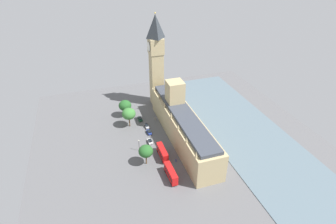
% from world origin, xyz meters
% --- Properties ---
extents(ground_plane, '(138.49, 138.49, 0.00)m').
position_xyz_m(ground_plane, '(0.00, 0.00, 0.00)').
color(ground_plane, '#565659').
extents(river_thames, '(38.57, 124.64, 0.25)m').
position_xyz_m(river_thames, '(-34.96, 0.00, 0.12)').
color(river_thames, slate).
rests_on(river_thames, ground).
extents(parliament_building, '(12.92, 65.31, 25.93)m').
position_xyz_m(parliament_building, '(-1.99, -1.41, 8.05)').
color(parliament_building, tan).
rests_on(parliament_building, ground).
extents(clock_tower, '(7.94, 7.94, 53.12)m').
position_xyz_m(clock_tower, '(-0.29, -39.05, 27.47)').
color(clock_tower, tan).
rests_on(clock_tower, ground).
extents(car_dark_green_opposite_hall, '(1.92, 4.44, 1.74)m').
position_xyz_m(car_dark_green_opposite_hall, '(14.17, -22.90, 0.89)').
color(car_dark_green_opposite_hall, '#19472D').
rests_on(car_dark_green_opposite_hall, ground).
extents(car_silver_corner, '(1.96, 4.65, 1.74)m').
position_xyz_m(car_silver_corner, '(12.43, -15.03, 0.89)').
color(car_silver_corner, '#B7B7BC').
rests_on(car_silver_corner, ground).
extents(car_blue_under_trees, '(2.11, 4.31, 1.74)m').
position_xyz_m(car_blue_under_trees, '(12.64, -9.28, 0.89)').
color(car_blue_under_trees, navy).
rests_on(car_blue_under_trees, ground).
extents(car_white_midblock, '(1.95, 4.07, 1.74)m').
position_xyz_m(car_white_midblock, '(14.19, -1.66, 0.89)').
color(car_white_midblock, silver).
rests_on(car_white_midblock, ground).
extents(double_decker_bus_leading, '(2.73, 10.52, 4.75)m').
position_xyz_m(double_decker_bus_leading, '(11.43, 10.07, 2.63)').
color(double_decker_bus_leading, red).
rests_on(double_decker_bus_leading, ground).
extents(double_decker_bus_far_end, '(2.83, 10.55, 4.75)m').
position_xyz_m(double_decker_bus_far_end, '(11.99, 23.66, 2.63)').
color(double_decker_bus_far_end, red).
rests_on(double_decker_bus_far_end, ground).
extents(pedestrian_near_tower, '(0.48, 0.59, 1.66)m').
position_xyz_m(pedestrian_near_tower, '(6.35, -20.40, 0.74)').
color(pedestrian_near_tower, gray).
rests_on(pedestrian_near_tower, ground).
extents(pedestrian_kerbside, '(0.50, 0.61, 1.70)m').
position_xyz_m(pedestrian_kerbside, '(6.63, 15.06, 0.77)').
color(pedestrian_kerbside, navy).
rests_on(pedestrian_kerbside, ground).
extents(plane_tree_trailing, '(6.96, 6.96, 9.88)m').
position_xyz_m(plane_tree_trailing, '(20.84, -29.44, 6.90)').
color(plane_tree_trailing, brown).
rests_on(plane_tree_trailing, ground).
extents(plane_tree_by_river_gate, '(5.13, 5.13, 8.73)m').
position_xyz_m(plane_tree_by_river_gate, '(20.38, -28.78, 6.50)').
color(plane_tree_by_river_gate, brown).
rests_on(plane_tree_by_river_gate, ground).
extents(plane_tree_slot_10, '(7.11, 7.11, 10.74)m').
position_xyz_m(plane_tree_slot_10, '(20.72, -18.97, 7.69)').
color(plane_tree_slot_10, brown).
rests_on(plane_tree_slot_10, ground).
extents(plane_tree_slot_11, '(6.29, 6.29, 9.68)m').
position_xyz_m(plane_tree_slot_11, '(19.45, 12.15, 6.97)').
color(plane_tree_slot_11, brown).
rests_on(plane_tree_slot_11, ground).
extents(street_lamp_slot_12, '(0.56, 0.56, 5.97)m').
position_xyz_m(street_lamp_slot_12, '(20.40, 2.35, 4.20)').
color(street_lamp_slot_12, black).
rests_on(street_lamp_slot_12, ground).
extents(street_lamp_slot_13, '(0.56, 0.56, 5.72)m').
position_xyz_m(street_lamp_slot_13, '(20.44, -28.18, 4.04)').
color(street_lamp_slot_13, black).
rests_on(street_lamp_slot_13, ground).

